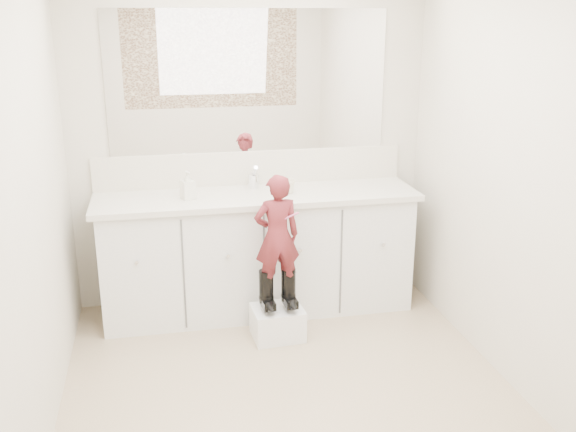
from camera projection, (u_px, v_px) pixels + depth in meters
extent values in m
plane|color=#968562|center=(293.00, 400.00, 3.66)|extent=(3.00, 3.00, 0.00)
plane|color=beige|center=(250.00, 143.00, 4.70)|extent=(2.60, 0.00, 2.60)
plane|color=beige|center=(402.00, 335.00, 1.90)|extent=(2.60, 0.00, 2.60)
plane|color=beige|center=(27.00, 214.00, 3.05)|extent=(0.00, 3.00, 3.00)
plane|color=beige|center=(523.00, 185.00, 3.55)|extent=(0.00, 3.00, 3.00)
cube|color=silver|center=(258.00, 255.00, 4.68)|extent=(2.20, 0.55, 0.85)
cube|color=beige|center=(257.00, 197.00, 4.53)|extent=(2.28, 0.58, 0.04)
cube|color=beige|center=(251.00, 168.00, 4.74)|extent=(2.28, 0.03, 0.25)
cube|color=white|center=(249.00, 82.00, 4.55)|extent=(2.00, 0.02, 1.00)
cube|color=#472819|center=(409.00, 188.00, 1.77)|extent=(2.00, 0.01, 1.20)
cylinder|color=silver|center=(254.00, 181.00, 4.66)|extent=(0.08, 0.08, 0.10)
imported|color=beige|center=(288.00, 187.00, 4.52)|extent=(0.11, 0.11, 0.10)
imported|color=silver|center=(188.00, 185.00, 4.38)|extent=(0.11, 0.11, 0.19)
cube|color=white|center=(278.00, 323.00, 4.34)|extent=(0.35, 0.30, 0.21)
imported|color=#A4323C|center=(277.00, 236.00, 4.15)|extent=(0.31, 0.22, 0.83)
cylinder|color=#DE568B|center=(289.00, 217.00, 4.10)|extent=(0.14, 0.02, 0.06)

